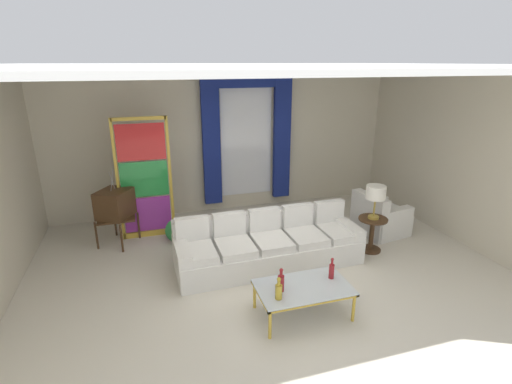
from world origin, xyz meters
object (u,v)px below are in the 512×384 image
object	(u,v)px
bottle_crystal_tall	(332,270)
bottle_amber_squat	(279,290)
couch_white_long	(268,245)
bottle_blue_decanter	(281,282)
coffee_table	(303,289)
vintage_tv	(115,205)
armchair_white	(379,219)
peacock_figurine	(178,232)
stained_glass_divider	(145,182)
round_side_table	(372,231)
table_lamp_brass	(376,194)

from	to	relation	value
bottle_crystal_tall	bottle_amber_squat	bearing A→B (deg)	-164.20
couch_white_long	bottle_blue_decanter	distance (m)	1.47
coffee_table	vintage_tv	world-z (taller)	vintage_tv
vintage_tv	armchair_white	bearing A→B (deg)	-11.64
bottle_blue_decanter	peacock_figurine	xyz separation A→B (m)	(-0.99, 2.53, -0.31)
couch_white_long	armchair_white	world-z (taller)	couch_white_long
vintage_tv	stained_glass_divider	world-z (taller)	stained_glass_divider
bottle_crystal_tall	peacock_figurine	distance (m)	3.00
armchair_white	round_side_table	xyz separation A→B (m)	(-0.53, -0.58, 0.07)
coffee_table	table_lamp_brass	bearing A→B (deg)	35.15
bottle_crystal_tall	round_side_table	bearing A→B (deg)	40.81
coffee_table	armchair_white	size ratio (longest dim) A/B	1.25
bottle_crystal_tall	bottle_amber_squat	distance (m)	0.84
bottle_amber_squat	coffee_table	bearing A→B (deg)	21.78
coffee_table	couch_white_long	bearing A→B (deg)	89.94
coffee_table	round_side_table	bearing A→B (deg)	35.15
round_side_table	table_lamp_brass	distance (m)	0.67
couch_white_long	table_lamp_brass	bearing A→B (deg)	-4.11
stained_glass_divider	round_side_table	distance (m)	4.05
couch_white_long	peacock_figurine	xyz separation A→B (m)	(-1.30, 1.10, -0.09)
bottle_amber_squat	stained_glass_divider	bearing A→B (deg)	113.89
peacock_figurine	bottle_amber_squat	bearing A→B (deg)	-71.22
couch_white_long	coffee_table	bearing A→B (deg)	-90.06
couch_white_long	bottle_amber_squat	size ratio (longest dim) A/B	10.21
bottle_amber_squat	peacock_figurine	xyz separation A→B (m)	(-0.91, 2.67, -0.30)
bottle_crystal_tall	bottle_amber_squat	world-z (taller)	bottle_crystal_tall
bottle_blue_decanter	couch_white_long	bearing A→B (deg)	77.77
coffee_table	bottle_crystal_tall	xyz separation A→B (m)	(0.42, 0.07, 0.15)
stained_glass_divider	peacock_figurine	bearing A→B (deg)	-44.23
table_lamp_brass	bottle_crystal_tall	bearing A→B (deg)	-139.19
bottle_crystal_tall	stained_glass_divider	world-z (taller)	stained_glass_divider
armchair_white	couch_white_long	bearing A→B (deg)	-169.17
coffee_table	bottle_blue_decanter	distance (m)	0.35
couch_white_long	peacock_figurine	bearing A→B (deg)	139.66
armchair_white	round_side_table	world-z (taller)	armchair_white
coffee_table	peacock_figurine	bearing A→B (deg)	117.29
bottle_blue_decanter	table_lamp_brass	size ratio (longest dim) A/B	0.55
couch_white_long	peacock_figurine	distance (m)	1.71
couch_white_long	round_side_table	distance (m)	1.82
bottle_amber_squat	peacock_figurine	bearing A→B (deg)	108.78
bottle_blue_decanter	round_side_table	bearing A→B (deg)	31.28
bottle_amber_squat	table_lamp_brass	bearing A→B (deg)	33.04
bottle_crystal_tall	peacock_figurine	xyz separation A→B (m)	(-1.72, 2.44, -0.31)
stained_glass_divider	round_side_table	bearing A→B (deg)	-25.33
coffee_table	peacock_figurine	xyz separation A→B (m)	(-1.30, 2.52, -0.15)
bottle_crystal_tall	table_lamp_brass	size ratio (longest dim) A/B	0.51
bottle_amber_squat	round_side_table	distance (m)	2.64
armchair_white	bottle_blue_decanter	bearing A→B (deg)	-144.83
stained_glass_divider	coffee_table	bearing A→B (deg)	-59.18
armchair_white	stained_glass_divider	xyz separation A→B (m)	(-4.13, 1.13, 0.77)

